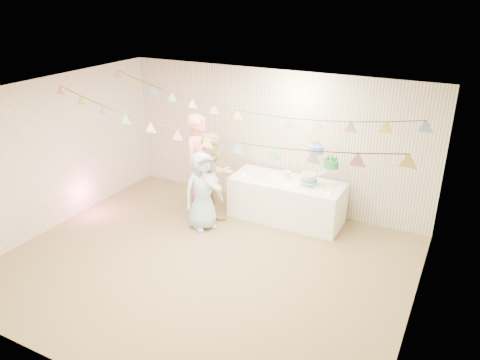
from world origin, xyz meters
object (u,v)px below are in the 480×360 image
at_px(cake_stand, 319,166).
at_px(person_child, 203,191).
at_px(person_adult_b, 214,180).
at_px(table, 286,200).
at_px(person_adult_a, 201,165).

relative_size(cake_stand, person_child, 0.53).
distance_m(person_adult_b, person_child, 0.26).
xyz_separation_m(cake_stand, person_child, (-1.71, -1.01, -0.42)).
xyz_separation_m(table, person_adult_a, (-1.50, -0.47, 0.57)).
bearing_deg(cake_stand, person_adult_a, -165.63).
height_order(table, person_adult_b, person_adult_b).
xyz_separation_m(person_adult_a, person_adult_b, (0.43, -0.28, -0.10)).
distance_m(table, person_child, 1.54).
bearing_deg(cake_stand, person_child, -149.55).
xyz_separation_m(person_adult_b, person_child, (-0.10, -0.20, -0.14)).
distance_m(cake_stand, person_adult_a, 2.12).
bearing_deg(person_adult_a, table, -62.92).
relative_size(table, person_child, 1.43).
relative_size(cake_stand, person_adult_a, 0.39).
bearing_deg(cake_stand, table, -174.81).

